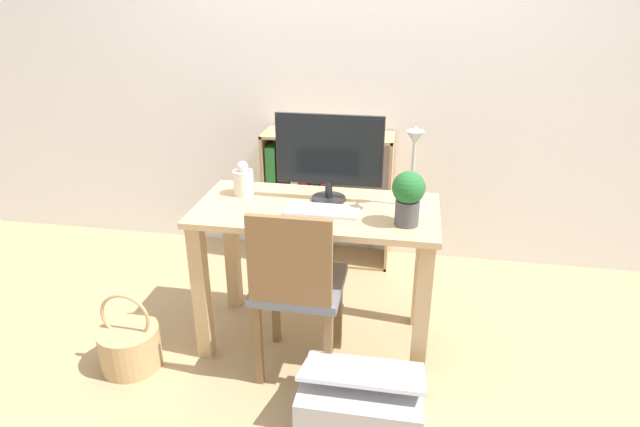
# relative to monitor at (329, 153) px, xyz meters

# --- Properties ---
(ground_plane) EXTENTS (10.00, 10.00, 0.00)m
(ground_plane) POSITION_rel_monitor_xyz_m (-0.04, -0.10, -0.99)
(ground_plane) COLOR tan
(wall_back) EXTENTS (8.00, 0.05, 2.60)m
(wall_back) POSITION_rel_monitor_xyz_m (-0.04, 0.97, 0.31)
(wall_back) COLOR white
(wall_back) RESTS_ON ground_plane
(desk) EXTENTS (1.16, 0.57, 0.75)m
(desk) POSITION_rel_monitor_xyz_m (-0.04, -0.10, -0.41)
(desk) COLOR tan
(desk) RESTS_ON ground_plane
(monitor) EXTENTS (0.52, 0.17, 0.42)m
(monitor) POSITION_rel_monitor_xyz_m (0.00, 0.00, 0.00)
(monitor) COLOR #232326
(monitor) RESTS_ON desk
(keyboard) EXTENTS (0.35, 0.15, 0.02)m
(keyboard) POSITION_rel_monitor_xyz_m (-0.01, -0.16, -0.23)
(keyboard) COLOR silver
(keyboard) RESTS_ON desk
(vase) EXTENTS (0.10, 0.10, 0.17)m
(vase) POSITION_rel_monitor_xyz_m (-0.43, 0.00, -0.17)
(vase) COLOR silver
(vase) RESTS_ON desk
(desk_lamp) EXTENTS (0.10, 0.19, 0.39)m
(desk_lamp) POSITION_rel_monitor_xyz_m (0.40, -0.06, 0.00)
(desk_lamp) COLOR #B7B7BC
(desk_lamp) RESTS_ON desk
(potted_plant) EXTENTS (0.14, 0.14, 0.25)m
(potted_plant) POSITION_rel_monitor_xyz_m (0.38, -0.22, -0.10)
(potted_plant) COLOR #4C4C51
(potted_plant) RESTS_ON desk
(chair) EXTENTS (0.40, 0.40, 0.87)m
(chair) POSITION_rel_monitor_xyz_m (-0.08, -0.39, -0.50)
(chair) COLOR slate
(chair) RESTS_ON ground_plane
(bookshelf) EXTENTS (0.82, 0.28, 0.87)m
(bookshelf) POSITION_rel_monitor_xyz_m (-0.28, 0.80, -0.54)
(bookshelf) COLOR tan
(bookshelf) RESTS_ON ground_plane
(basket) EXTENTS (0.29, 0.29, 0.40)m
(basket) POSITION_rel_monitor_xyz_m (-0.90, -0.48, -0.88)
(basket) COLOR tan
(basket) RESTS_ON ground_plane
(storage_box) EXTENTS (0.52, 0.41, 0.30)m
(storage_box) POSITION_rel_monitor_xyz_m (0.25, -0.67, -0.87)
(storage_box) COLOR #B2B2B7
(storage_box) RESTS_ON ground_plane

